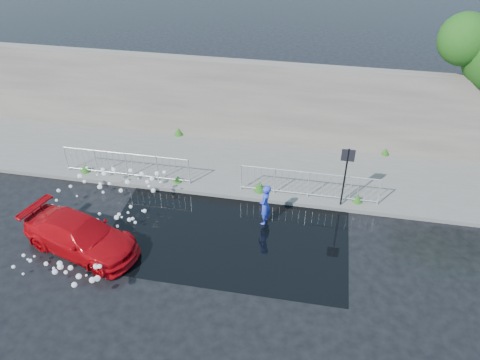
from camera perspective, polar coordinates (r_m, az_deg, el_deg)
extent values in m
plane|color=black|center=(15.32, -4.05, -8.72)|extent=(90.00, 90.00, 0.00)
cube|color=#5F5E5A|center=(19.08, -0.44, 1.76)|extent=(30.00, 4.00, 0.15)
cube|color=#5F5E5A|center=(17.48, -1.70, -1.80)|extent=(30.00, 0.25, 0.16)
cube|color=#5A544C|center=(20.05, 0.75, 9.54)|extent=(30.00, 0.60, 3.50)
cube|color=black|center=(15.94, -1.43, -6.50)|extent=(8.00, 5.00, 0.01)
cylinder|color=black|center=(16.63, 12.60, 0.04)|extent=(0.06, 0.06, 2.50)
cube|color=black|center=(16.09, 13.05, 2.94)|extent=(0.45, 0.04, 0.45)
sphere|color=#0D360E|center=(19.48, 25.72, 15.21)|extent=(1.93, 1.93, 1.93)
cylinder|color=silver|center=(19.61, -20.43, 2.48)|extent=(0.05, 0.05, 1.10)
cylinder|color=silver|center=(17.72, -6.24, 1.02)|extent=(0.05, 0.05, 1.10)
cylinder|color=silver|center=(18.25, -13.92, 3.16)|extent=(5.00, 0.04, 0.04)
cylinder|color=silver|center=(18.76, -13.52, 0.71)|extent=(5.00, 0.04, 0.04)
cylinder|color=silver|center=(17.31, 0.13, 0.33)|extent=(0.05, 0.05, 1.10)
cylinder|color=silver|center=(17.29, 16.65, -1.44)|extent=(0.05, 0.05, 1.10)
cylinder|color=silver|center=(16.82, 8.53, 0.88)|extent=(5.00, 0.04, 0.04)
cylinder|color=silver|center=(17.37, 8.26, -1.71)|extent=(5.00, 0.04, 0.04)
cone|color=#1D5015|center=(19.52, -18.35, 1.45)|extent=(0.40, 0.40, 0.34)
cone|color=#1D5015|center=(18.13, -7.64, 0.18)|extent=(0.36, 0.36, 0.26)
cone|color=#1D5015|center=(17.46, 2.42, -0.74)|extent=(0.44, 0.44, 0.41)
cone|color=#1D5015|center=(17.48, 14.17, -2.14)|extent=(0.38, 0.38, 0.31)
cone|color=#1D5015|center=(21.19, -7.48, 5.91)|extent=(0.42, 0.42, 0.33)
cone|color=#1D5015|center=(20.53, 17.32, 3.36)|extent=(0.34, 0.34, 0.29)
sphere|color=white|center=(17.66, -18.44, -0.17)|extent=(0.13, 0.13, 0.13)
sphere|color=white|center=(17.39, -19.26, -1.87)|extent=(0.07, 0.07, 0.07)
sphere|color=white|center=(16.37, -12.95, -4.62)|extent=(0.12, 0.12, 0.12)
sphere|color=white|center=(16.81, -18.46, -4.66)|extent=(0.11, 0.11, 0.11)
sphere|color=white|center=(17.99, -15.29, 1.44)|extent=(0.09, 0.09, 0.09)
sphere|color=white|center=(17.13, -20.66, -4.49)|extent=(0.15, 0.15, 0.15)
sphere|color=white|center=(17.05, -16.35, -1.44)|extent=(0.10, 0.10, 0.10)
sphere|color=white|center=(17.27, -10.11, 0.80)|extent=(0.16, 0.16, 0.16)
sphere|color=white|center=(17.71, -21.26, -1.20)|extent=(0.13, 0.13, 0.13)
sphere|color=white|center=(17.49, -21.21, -3.23)|extent=(0.17, 0.17, 0.17)
sphere|color=white|center=(17.51, -16.62, -0.51)|extent=(0.08, 0.08, 0.08)
sphere|color=white|center=(16.32, -14.22, -4.41)|extent=(0.07, 0.07, 0.07)
sphere|color=white|center=(16.82, -11.26, -0.21)|extent=(0.13, 0.13, 0.13)
sphere|color=white|center=(16.28, -14.71, -5.46)|extent=(0.10, 0.10, 0.10)
sphere|color=white|center=(16.58, -13.19, -3.17)|extent=(0.12, 0.12, 0.12)
sphere|color=white|center=(18.07, -16.41, 1.22)|extent=(0.15, 0.15, 0.15)
sphere|color=white|center=(17.17, -9.23, 0.96)|extent=(0.13, 0.13, 0.13)
sphere|color=white|center=(16.33, -13.49, -3.88)|extent=(0.09, 0.09, 0.09)
sphere|color=white|center=(17.34, -11.90, 0.74)|extent=(0.16, 0.16, 0.16)
sphere|color=white|center=(16.78, -18.84, -5.52)|extent=(0.15, 0.15, 0.15)
sphere|color=white|center=(18.07, -18.96, 0.46)|extent=(0.18, 0.18, 0.18)
sphere|color=white|center=(17.14, -12.30, 0.16)|extent=(0.06, 0.06, 0.06)
sphere|color=white|center=(17.11, -14.33, -1.25)|extent=(0.15, 0.15, 0.15)
sphere|color=white|center=(18.34, -18.18, 1.46)|extent=(0.11, 0.11, 0.11)
sphere|color=white|center=(17.84, -19.96, -0.73)|extent=(0.12, 0.12, 0.12)
sphere|color=white|center=(17.60, -21.96, -3.02)|extent=(0.17, 0.17, 0.17)
sphere|color=white|center=(16.46, -14.81, -4.42)|extent=(0.17, 0.17, 0.17)
sphere|color=white|center=(17.03, -10.70, 0.15)|extent=(0.16, 0.16, 0.16)
sphere|color=white|center=(16.91, -9.67, -0.26)|extent=(0.09, 0.09, 0.09)
sphere|color=white|center=(17.22, -20.54, -3.82)|extent=(0.15, 0.15, 0.15)
sphere|color=white|center=(16.59, -14.55, -4.06)|extent=(0.12, 0.12, 0.12)
sphere|color=white|center=(17.52, -16.74, -0.39)|extent=(0.08, 0.08, 0.08)
sphere|color=white|center=(17.68, -21.48, -2.31)|extent=(0.10, 0.10, 0.10)
sphere|color=white|center=(16.71, -16.77, -3.96)|extent=(0.11, 0.11, 0.11)
sphere|color=white|center=(16.28, -12.65, -5.07)|extent=(0.11, 0.11, 0.11)
sphere|color=white|center=(17.77, -17.03, 0.59)|extent=(0.07, 0.07, 0.07)
sphere|color=white|center=(17.33, -16.73, -0.81)|extent=(0.17, 0.17, 0.17)
sphere|color=white|center=(17.05, -18.96, -3.94)|extent=(0.12, 0.12, 0.12)
sphere|color=white|center=(16.28, -11.56, -3.71)|extent=(0.13, 0.13, 0.13)
sphere|color=white|center=(17.50, -13.22, 1.13)|extent=(0.15, 0.15, 0.15)
sphere|color=white|center=(16.33, -13.35, -4.73)|extent=(0.14, 0.14, 0.14)
sphere|color=white|center=(17.53, -22.27, -3.29)|extent=(0.14, 0.14, 0.14)
sphere|color=white|center=(16.85, -11.05, -0.76)|extent=(0.10, 0.10, 0.10)
sphere|color=white|center=(16.39, -11.83, -3.69)|extent=(0.07, 0.07, 0.07)
sphere|color=white|center=(16.99, -13.57, -0.22)|extent=(0.18, 0.18, 0.18)
sphere|color=white|center=(16.71, -10.54, -1.27)|extent=(0.16, 0.16, 0.16)
sphere|color=white|center=(17.18, -15.64, -0.43)|extent=(0.12, 0.12, 0.12)
sphere|color=white|center=(17.76, -15.15, 1.21)|extent=(0.16, 0.16, 0.16)
sphere|color=white|center=(17.83, -16.25, 0.78)|extent=(0.18, 0.18, 0.18)
sphere|color=white|center=(16.72, -17.05, -4.75)|extent=(0.17, 0.17, 0.17)
sphere|color=white|center=(15.70, -24.89, -8.33)|extent=(0.11, 0.11, 0.11)
sphere|color=white|center=(16.25, -23.79, -8.51)|extent=(0.08, 0.08, 0.08)
sphere|color=white|center=(14.99, -24.47, -8.79)|extent=(0.07, 0.07, 0.07)
sphere|color=white|center=(14.45, -21.06, -9.86)|extent=(0.17, 0.17, 0.17)
sphere|color=white|center=(14.17, -19.07, -11.04)|extent=(0.16, 0.16, 0.16)
sphere|color=white|center=(13.89, -17.00, -11.40)|extent=(0.17, 0.17, 0.17)
sphere|color=white|center=(14.61, -21.65, -10.37)|extent=(0.16, 0.16, 0.16)
sphere|color=white|center=(14.53, -16.75, -10.04)|extent=(0.14, 0.14, 0.14)
sphere|color=white|center=(15.19, -25.92, -9.50)|extent=(0.10, 0.10, 0.10)
sphere|color=white|center=(15.76, -24.20, -8.96)|extent=(0.12, 0.12, 0.12)
sphere|color=white|center=(13.80, -18.23, -10.98)|extent=(0.07, 0.07, 0.07)
sphere|color=white|center=(13.78, -19.56, -11.94)|extent=(0.16, 0.16, 0.16)
sphere|color=white|center=(14.56, -24.93, -10.34)|extent=(0.07, 0.07, 0.07)
sphere|color=white|center=(14.99, -21.14, -9.46)|extent=(0.16, 0.16, 0.16)
sphere|color=white|center=(15.12, -22.57, -9.41)|extent=(0.13, 0.13, 0.13)
sphere|color=white|center=(14.57, -20.48, -10.50)|extent=(0.12, 0.12, 0.12)
sphere|color=white|center=(13.71, -17.58, -11.55)|extent=(0.17, 0.17, 0.17)
sphere|color=white|center=(14.36, -21.77, -9.96)|extent=(0.08, 0.08, 0.08)
sphere|color=white|center=(14.66, -17.15, -10.03)|extent=(0.18, 0.18, 0.18)
sphere|color=white|center=(14.97, -19.96, -10.03)|extent=(0.15, 0.15, 0.15)
imported|color=#B4070D|center=(15.84, -18.88, -6.41)|extent=(4.27, 2.68, 1.15)
imported|color=blue|center=(15.91, 3.07, -3.05)|extent=(0.42, 0.59, 1.54)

